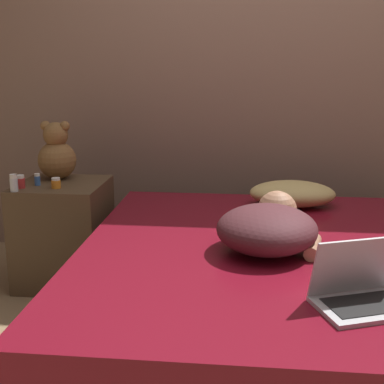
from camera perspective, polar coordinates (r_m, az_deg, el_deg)
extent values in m
plane|color=#937551|center=(2.54, 9.17, -15.82)|extent=(12.00, 12.00, 0.00)
cube|color=#846656|center=(3.43, 8.97, 14.63)|extent=(8.00, 0.06, 2.60)
cube|color=#2D2319|center=(2.47, 9.29, -13.09)|extent=(1.78, 1.89, 0.27)
cube|color=maroon|center=(2.38, 9.51, -8.11)|extent=(1.75, 1.86, 0.19)
cube|color=brown|center=(3.13, -13.50, -4.26)|extent=(0.47, 0.48, 0.58)
ellipsoid|color=tan|center=(2.99, 10.65, -0.17)|extent=(0.47, 0.30, 0.14)
ellipsoid|color=#4C2328|center=(2.27, 7.99, -3.94)|extent=(0.50, 0.52, 0.19)
sphere|color=#A87556|center=(2.56, 9.05, -1.97)|extent=(0.19, 0.19, 0.19)
cylinder|color=#A87556|center=(2.29, 12.75, -5.74)|extent=(0.10, 0.21, 0.06)
cube|color=silver|center=(1.87, 18.22, -11.53)|extent=(0.38, 0.32, 0.02)
cube|color=black|center=(1.86, 18.24, -11.26)|extent=(0.31, 0.24, 0.00)
cube|color=silver|center=(1.89, 17.17, -7.50)|extent=(0.32, 0.17, 0.21)
cube|color=black|center=(1.89, 17.17, -7.50)|extent=(0.29, 0.15, 0.18)
sphere|color=brown|center=(3.15, -14.19, 3.31)|extent=(0.22, 0.22, 0.22)
sphere|color=brown|center=(3.13, -14.35, 5.95)|extent=(0.14, 0.14, 0.14)
sphere|color=brown|center=(3.14, -15.38, 6.83)|extent=(0.06, 0.06, 0.06)
sphere|color=brown|center=(3.10, -13.42, 6.86)|extent=(0.06, 0.06, 0.06)
cylinder|color=#B72D2D|center=(3.00, -17.86, 0.92)|extent=(0.05, 0.05, 0.05)
cylinder|color=white|center=(2.99, -17.91, 1.57)|extent=(0.05, 0.05, 0.02)
cylinder|color=#3866B2|center=(3.03, -16.17, 1.17)|extent=(0.03, 0.03, 0.05)
cylinder|color=white|center=(3.03, -16.21, 1.77)|extent=(0.03, 0.03, 0.01)
cylinder|color=silver|center=(2.93, -18.46, 0.74)|extent=(0.04, 0.04, 0.07)
cylinder|color=white|center=(2.92, -18.53, 1.61)|extent=(0.04, 0.04, 0.02)
cylinder|color=orange|center=(2.94, -14.30, 0.82)|extent=(0.05, 0.05, 0.04)
cylinder|color=white|center=(2.93, -14.33, 1.36)|extent=(0.05, 0.05, 0.01)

